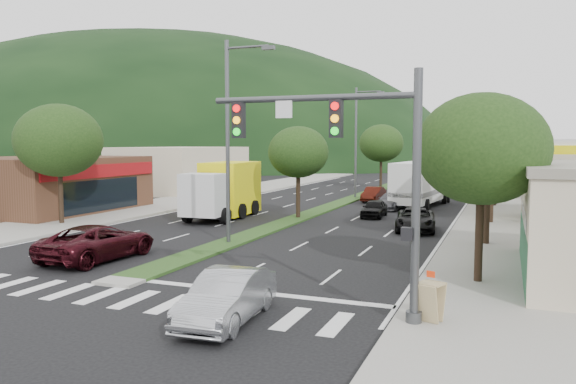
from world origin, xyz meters
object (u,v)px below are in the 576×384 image
at_px(sedan_silver, 227,297).
at_px(suv_maroon, 98,242).
at_px(car_queue_d, 416,220).
at_px(a_frame_sign, 430,298).
at_px(tree_med_near, 298,152).
at_px(motorhome, 421,182).
at_px(tree_med_far, 381,143).
at_px(car_queue_c, 374,194).
at_px(streetlight_near, 231,132).
at_px(tree_l_a, 59,141).
at_px(car_queue_b, 392,201).
at_px(streetlight_mid, 358,137).
at_px(tree_r_d, 496,141).
at_px(tree_r_b, 489,143).
at_px(tree_r_a, 482,149).
at_px(car_queue_a, 374,208).
at_px(traffic_signal, 359,157).
at_px(box_truck, 225,192).
at_px(tree_r_c, 493,148).
at_px(tree_r_e, 498,144).

distance_m(sedan_silver, suv_maroon, 10.69).
distance_m(car_queue_d, a_frame_sign, 17.24).
bearing_deg(tree_med_near, motorhome, 58.92).
bearing_deg(tree_med_far, car_queue_c, -80.55).
bearing_deg(streetlight_near, tree_l_a, 171.05).
height_order(car_queue_b, car_queue_c, car_queue_c).
xyz_separation_m(streetlight_mid, car_queue_c, (2.01, -2.28, -4.95)).
distance_m(tree_med_near, car_queue_c, 13.46).
distance_m(streetlight_mid, a_frame_sign, 36.23).
xyz_separation_m(tree_r_d, tree_med_near, (-12.00, -12.00, -0.75)).
distance_m(tree_r_b, sedan_silver, 16.78).
distance_m(tree_r_a, streetlight_mid, 31.32).
bearing_deg(tree_med_near, streetlight_mid, 89.22).
relative_size(car_queue_a, motorhome, 0.37).
bearing_deg(tree_r_d, car_queue_c, 175.77).
bearing_deg(tree_med_far, traffic_signal, -78.78).
distance_m(tree_r_a, box_truck, 21.39).
xyz_separation_m(tree_l_a, streetlight_mid, (12.71, 23.00, 0.40)).
height_order(suv_maroon, motorhome, motorhome).
bearing_deg(suv_maroon, tree_r_b, -146.22).
xyz_separation_m(streetlight_mid, car_queue_a, (4.30, -12.28, -4.99)).
height_order(traffic_signal, tree_med_near, traffic_signal).
xyz_separation_m(tree_r_b, car_queue_c, (-9.79, 18.72, -4.40)).
height_order(tree_r_b, streetlight_near, streetlight_near).
height_order(tree_med_far, car_queue_b, tree_med_far).
height_order(tree_l_a, streetlight_mid, streetlight_mid).
distance_m(tree_med_near, suv_maroon, 16.20).
xyz_separation_m(tree_med_near, suv_maroon, (-3.52, -15.38, -3.66)).
distance_m(tree_r_b, car_queue_b, 16.15).
relative_size(tree_l_a, car_queue_c, 1.89).
bearing_deg(streetlight_mid, tree_med_near, -90.78).
height_order(tree_l_a, car_queue_d, tree_l_a).
height_order(tree_r_b, car_queue_a, tree_r_b).
height_order(tree_r_c, car_queue_a, tree_r_c).
relative_size(tree_l_a, streetlight_near, 0.72).
relative_size(tree_r_a, streetlight_near, 0.66).
bearing_deg(tree_l_a, traffic_signal, -28.19).
relative_size(traffic_signal, tree_med_far, 1.01).
relative_size(car_queue_b, motorhome, 0.46).
height_order(tree_r_b, car_queue_d, tree_r_b).
xyz_separation_m(traffic_signal, car_queue_d, (-0.99, 17.26, -4.00)).
xyz_separation_m(tree_r_b, tree_r_e, (0.00, 28.00, -0.14)).
bearing_deg(car_queue_b, motorhome, 67.68).
bearing_deg(tree_r_b, car_queue_a, 130.65).
distance_m(tree_r_d, car_queue_b, 9.59).
bearing_deg(tree_r_e, tree_med_near, -118.61).
relative_size(sedan_silver, motorhome, 0.46).
bearing_deg(car_queue_a, tree_r_e, 67.53).
bearing_deg(tree_r_a, car_queue_d, 108.68).
height_order(traffic_signal, tree_r_d, tree_r_d).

